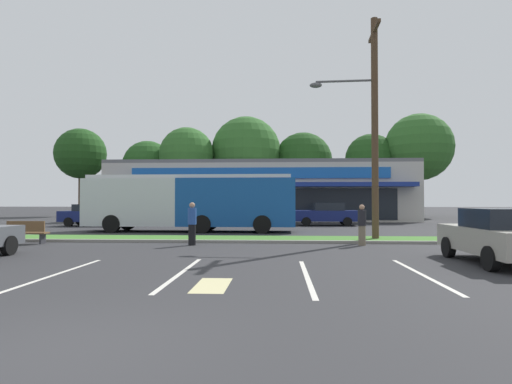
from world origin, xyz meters
name	(u,v)px	position (x,y,z in m)	size (l,w,h in m)	color
ground_plane	(56,354)	(0.00, 0.00, 0.00)	(240.00, 240.00, 0.00)	#2D2D30
grass_median	(222,239)	(0.00, 14.00, 0.06)	(56.00, 2.20, 0.12)	#427A2D
curb_lip	(218,241)	(0.00, 12.78, 0.06)	(56.00, 0.24, 0.12)	gray
parking_stripe_0	(56,274)	(-2.79, 5.07, 0.00)	(0.12, 4.80, 0.01)	silver
parking_stripe_1	(181,273)	(0.17, 5.40, 0.00)	(0.12, 4.80, 0.01)	silver
parking_stripe_2	(307,276)	(3.24, 5.14, 0.00)	(0.12, 4.80, 0.01)	silver
parking_stripe_3	(422,274)	(6.03, 5.53, 0.00)	(0.12, 4.80, 0.01)	silver
lot_arrow	(212,285)	(1.18, 3.98, 0.00)	(0.70, 1.60, 0.01)	beige
storefront_building	(262,192)	(0.95, 35.79, 2.67)	(27.17, 12.94, 5.33)	#BCB7AD
tree_far_left	(81,154)	(-20.58, 42.55, 7.30)	(5.87, 5.87, 10.25)	#473323
tree_left	(148,166)	(-13.38, 45.05, 6.05)	(6.08, 6.08, 9.11)	#473323
tree_mid_left	(187,155)	(-8.22, 43.49, 7.19)	(6.44, 6.44, 10.43)	#473323
tree_mid	(246,151)	(-1.38, 45.53, 7.82)	(8.39, 8.39, 12.03)	#473323
tree_mid_right	(303,162)	(5.59, 46.56, 6.59)	(7.21, 7.21, 10.21)	#473323
tree_right	(371,160)	(13.23, 43.73, 6.53)	(5.92, 5.92, 9.51)	#473323
tree_far_right	(419,147)	(18.30, 42.59, 7.79)	(7.48, 7.48, 11.55)	#473323
utility_pole	(371,121)	(6.72, 13.94, 5.32)	(3.03, 2.40, 9.96)	#4C3826
city_bus	(191,201)	(-2.51, 19.11, 1.77)	(12.12, 2.80, 3.25)	#144793
bus_stop_bench	(27,232)	(-7.79, 11.90, 0.50)	(1.60, 0.45, 0.95)	brown
car_1	(93,215)	(-10.57, 24.06, 0.79)	(4.50, 1.90, 1.54)	navy
car_4	(326,214)	(6.01, 25.55, 0.82)	(4.62, 1.90, 1.63)	navy
car_5	(499,236)	(8.77, 7.33, 0.79)	(1.92, 4.22, 1.56)	#9E998C
pedestrian_near_bench	(362,225)	(5.90, 12.04, 0.82)	(0.33, 0.33, 1.63)	#726651
pedestrian_by_pole	(192,224)	(-0.89, 11.79, 0.86)	(0.35, 0.35, 1.72)	black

